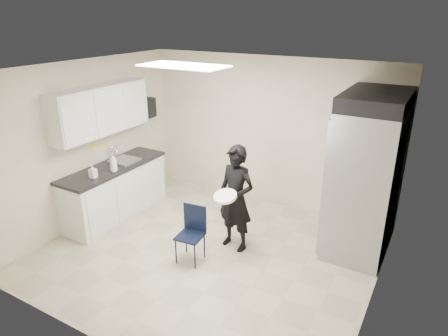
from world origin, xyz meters
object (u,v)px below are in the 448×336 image
Objects in this scene: commercial_fridge at (366,181)px; folding_chair at (190,236)px; lower_counter at (116,192)px; man_tuxedo at (236,199)px.

folding_chair is (-1.94, -1.56, -0.66)m from commercial_fridge.
lower_counter is 2.25m from man_tuxedo.
lower_counter is 0.90× the size of commercial_fridge.
lower_counter is at bearing -168.74° from man_tuxedo.
lower_counter is 1.90m from folding_chair.
folding_chair is at bearing -141.15° from commercial_fridge.
commercial_fridge is 1.84m from man_tuxedo.
commercial_fridge reaches higher than lower_counter.
man_tuxedo is (0.37, 0.63, 0.40)m from folding_chair.
man_tuxedo reaches higher than folding_chair.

